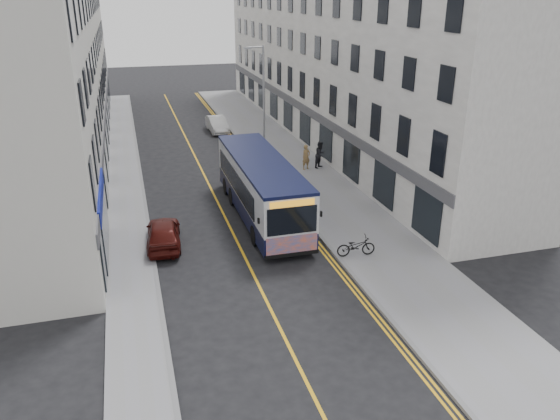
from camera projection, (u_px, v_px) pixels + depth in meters
ground at (250, 268)px, 23.79m from camera, size 140.00×140.00×0.00m
pavement_east at (301, 172)px, 36.05m from camera, size 4.50×64.00×0.12m
pavement_west at (126, 188)px, 33.19m from camera, size 2.00×64.00×0.12m
kerb_east at (268, 175)px, 35.47m from camera, size 0.18×64.00×0.13m
kerb_west at (142, 186)px, 33.44m from camera, size 0.18×64.00×0.13m
road_centre_line at (207, 181)px, 34.48m from camera, size 0.12×64.00×0.01m
road_dbl_yellow_inner at (262, 176)px, 35.38m from camera, size 0.10×64.00×0.01m
road_dbl_yellow_outer at (265, 176)px, 35.43m from camera, size 0.10×64.00×0.01m
terrace_east at (331, 54)px, 42.98m from camera, size 6.00×46.00×13.00m
terrace_west at (53, 63)px, 37.78m from camera, size 6.00×46.00×13.00m
streetlamp at (263, 103)px, 35.68m from camera, size 1.32×0.18×8.00m
city_bus at (261, 186)px, 28.44m from camera, size 2.56×10.97×3.19m
bicycle at (356, 246)px, 24.43m from camera, size 1.81×0.79×0.92m
pedestrian_near at (306, 157)px, 36.12m from camera, size 0.69×0.55×1.66m
pedestrian_far at (320, 155)px, 36.44m from camera, size 1.10×1.07×1.79m
car_white at (217, 124)px, 46.23m from camera, size 1.50×3.97×1.29m
car_maroon at (163, 233)px, 25.58m from camera, size 1.86×3.98×1.32m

